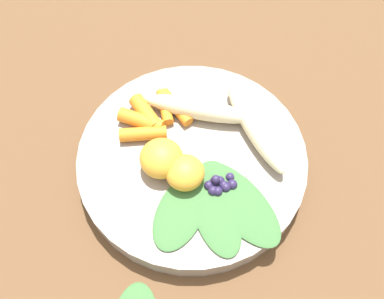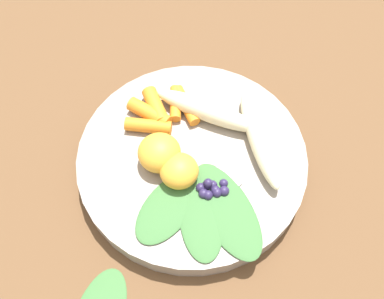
{
  "view_description": "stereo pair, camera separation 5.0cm",
  "coord_description": "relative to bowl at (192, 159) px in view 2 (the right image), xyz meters",
  "views": [
    {
      "loc": [
        0.19,
        -0.16,
        0.47
      ],
      "look_at": [
        0.0,
        0.0,
        0.04
      ],
      "focal_mm": 38.06,
      "sensor_mm": 36.0,
      "label": 1
    },
    {
      "loc": [
        0.22,
        -0.12,
        0.47
      ],
      "look_at": [
        0.0,
        0.0,
        0.04
      ],
      "focal_mm": 38.06,
      "sensor_mm": 36.0,
      "label": 2
    }
  ],
  "objects": [
    {
      "name": "banana_peeled_left",
      "position": [
        -0.04,
        0.04,
        0.03
      ],
      "size": [
        0.13,
        0.11,
        0.03
      ],
      "primitive_type": "ellipsoid",
      "rotation": [
        0.0,
        0.0,
        3.8
      ],
      "color": "beige",
      "rests_on": "bowl"
    },
    {
      "name": "bowl",
      "position": [
        0.0,
        0.0,
        0.0
      ],
      "size": [
        0.29,
        0.29,
        0.03
      ],
      "primitive_type": "cylinder",
      "color": "gray",
      "rests_on": "ground_plane"
    },
    {
      "name": "ground_plane",
      "position": [
        0.0,
        0.0,
        -0.02
      ],
      "size": [
        2.4,
        2.4,
        0.0
      ],
      "primitive_type": "plane",
      "color": "brown"
    },
    {
      "name": "carrot_small",
      "position": [
        -0.06,
        -0.03,
        0.02
      ],
      "size": [
        0.05,
        0.06,
        0.02
      ],
      "primitive_type": "cylinder",
      "rotation": [
        0.0,
        1.57,
        4.11
      ],
      "color": "orange",
      "rests_on": "bowl"
    },
    {
      "name": "banana_peeled_right",
      "position": [
        0.03,
        0.08,
        0.03
      ],
      "size": [
        0.15,
        0.06,
        0.03
      ],
      "primitive_type": "ellipsoid",
      "rotation": [
        0.0,
        0.0,
        2.87
      ],
      "color": "beige",
      "rests_on": "bowl"
    },
    {
      "name": "carrot_front",
      "position": [
        -0.06,
        0.02,
        0.02
      ],
      "size": [
        0.06,
        0.02,
        0.01
      ],
      "primitive_type": "cylinder",
      "rotation": [
        0.0,
        1.57,
        3.07
      ],
      "color": "orange",
      "rests_on": "bowl"
    },
    {
      "name": "carrot_mid_right",
      "position": [
        -0.08,
        -0.01,
        0.03
      ],
      "size": [
        0.06,
        0.02,
        0.02
      ],
      "primitive_type": "cylinder",
      "rotation": [
        0.0,
        1.57,
        3.04
      ],
      "color": "orange",
      "rests_on": "bowl"
    },
    {
      "name": "blueberry_pile",
      "position": [
        0.06,
        -0.0,
        0.02
      ],
      "size": [
        0.03,
        0.04,
        0.02
      ],
      "color": "#2D234C",
      "rests_on": "bowl"
    },
    {
      "name": "coconut_shred_patch",
      "position": [
        0.05,
        0.03,
        0.02
      ],
      "size": [
        0.04,
        0.04,
        0.0
      ],
      "primitive_type": "cylinder",
      "color": "white",
      "rests_on": "bowl"
    },
    {
      "name": "kale_leaf_left",
      "position": [
        0.05,
        -0.06,
        0.02
      ],
      "size": [
        0.1,
        0.12,
        0.01
      ],
      "primitive_type": "ellipsoid",
      "rotation": [
        0.0,
        0.0,
        5.2
      ],
      "color": "#3D7038",
      "rests_on": "bowl"
    },
    {
      "name": "carrot_rear",
      "position": [
        -0.07,
        -0.02,
        0.03
      ],
      "size": [
        0.06,
        0.05,
        0.02
      ],
      "primitive_type": "cylinder",
      "rotation": [
        0.0,
        1.57,
        3.67
      ],
      "color": "orange",
      "rests_on": "bowl"
    },
    {
      "name": "orange_segment_near",
      "position": [
        0.02,
        -0.03,
        0.03
      ],
      "size": [
        0.05,
        0.05,
        0.03
      ],
      "primitive_type": "ellipsoid",
      "color": "#F4A833",
      "rests_on": "bowl"
    },
    {
      "name": "kale_leaf_right",
      "position": [
        0.08,
        -0.03,
        0.02
      ],
      "size": [
        0.12,
        0.09,
        0.01
      ],
      "primitive_type": "ellipsoid",
      "rotation": [
        0.0,
        0.0,
        5.9
      ],
      "color": "#3D7038",
      "rests_on": "bowl"
    },
    {
      "name": "kale_leaf_rear",
      "position": [
        0.09,
        0.0,
        0.02
      ],
      "size": [
        0.13,
        0.06,
        0.01
      ],
      "primitive_type": "ellipsoid",
      "rotation": [
        0.0,
        0.0,
        6.25
      ],
      "color": "#3D7038",
      "rests_on": "bowl"
    },
    {
      "name": "carrot_mid_left",
      "position": [
        -0.07,
        0.01,
        0.02
      ],
      "size": [
        0.05,
        0.04,
        0.01
      ],
      "primitive_type": "cylinder",
      "rotation": [
        0.0,
        1.57,
        2.68
      ],
      "color": "orange",
      "rests_on": "bowl"
    },
    {
      "name": "orange_segment_far",
      "position": [
        -0.01,
        -0.04,
        0.04
      ],
      "size": [
        0.05,
        0.05,
        0.04
      ],
      "primitive_type": "ellipsoid",
      "color": "#F4A833",
      "rests_on": "bowl"
    }
  ]
}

